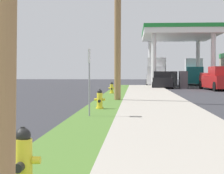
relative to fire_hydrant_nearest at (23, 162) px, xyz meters
name	(u,v)px	position (x,y,z in m)	size (l,w,h in m)	color
fire_hydrant_nearest	(23,162)	(0.00, 0.00, 0.00)	(0.42, 0.38, 0.74)	yellow
fire_hydrant_second	(100,100)	(-0.01, 10.19, 0.00)	(0.42, 0.38, 0.74)	yellow
fire_hydrant_third	(112,88)	(-0.19, 20.81, 0.00)	(0.42, 0.37, 0.74)	yellow
street_sign_post	(89,68)	(-0.12, 7.71, 1.19)	(0.05, 0.36, 2.12)	gray
car_white_by_near_pump	(161,80)	(4.02, 35.73, 0.28)	(2.22, 4.62, 1.57)	white
car_black_by_far_pump	(162,80)	(3.88, 32.23, 0.28)	(2.11, 4.58, 1.57)	black
truck_teal_at_forecourt	(194,72)	(8.35, 42.65, 1.04)	(2.69, 6.56, 3.11)	#197075
truck_red_on_apron	(219,79)	(8.35, 28.39, 0.47)	(2.54, 5.55, 1.97)	red
truck_silver_at_far_bay	(157,72)	(3.82, 39.83, 1.04)	(2.65, 6.55, 3.11)	#BCBCC1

